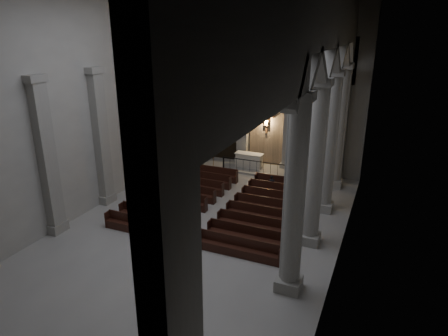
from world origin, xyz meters
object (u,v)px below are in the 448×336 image
object	(u,v)px
candle_stand_right	(298,176)
pews	(221,205)
altar_rail	(257,165)
worshipper	(272,185)
candle_stand_left	(213,163)
altar	(249,160)

from	to	relation	value
candle_stand_right	pews	xyz separation A→B (m)	(-3.06, -6.22, -0.08)
candle_stand_right	pews	size ratio (longest dim) A/B	0.14
altar_rail	worshipper	size ratio (longest dim) A/B	4.47
candle_stand_right	candle_stand_left	bearing A→B (deg)	178.47
altar_rail	worshipper	distance (m)	3.53
altar_rail	candle_stand_right	bearing A→B (deg)	-3.53
candle_stand_right	pews	world-z (taller)	candle_stand_right
altar	candle_stand_right	bearing A→B (deg)	-15.81
candle_stand_left	pews	bearing A→B (deg)	-61.87
pews	worshipper	bearing A→B (deg)	60.29
worshipper	altar	bearing A→B (deg)	115.56
candle_stand_left	candle_stand_right	size ratio (longest dim) A/B	1.02
altar_rail	worshipper	bearing A→B (deg)	-55.55
altar	pews	bearing A→B (deg)	-82.93
altar_rail	candle_stand_left	world-z (taller)	candle_stand_left
candle_stand_left	worshipper	world-z (taller)	candle_stand_left
altar_rail	pews	world-z (taller)	altar_rail
worshipper	altar_rail	bearing A→B (deg)	112.92
pews	worshipper	world-z (taller)	worshipper
altar	pews	distance (m)	7.41
altar	candle_stand_right	world-z (taller)	candle_stand_right
pews	candle_stand_left	bearing A→B (deg)	118.13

